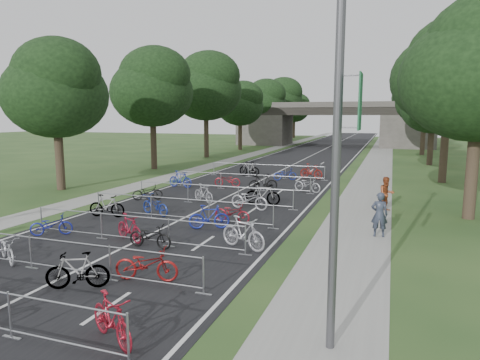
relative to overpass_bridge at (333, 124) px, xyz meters
The scene contains 50 objects.
road 15.41m from the overpass_bridge, 90.00° to the right, with size 11.00×140.00×0.01m, color black.
sidewalk_right 17.36m from the overpass_bridge, 61.93° to the right, with size 3.00×140.00×0.01m, color gray.
sidewalk_left 17.14m from the overpass_bridge, 116.57° to the right, with size 2.00×140.00×0.01m, color gray.
lane_markings 15.41m from the overpass_bridge, 90.00° to the right, with size 0.12×140.00×0.00m, color silver.
overpass_bridge is the anchor object (origin of this frame).
lamppost 63.55m from the overpass_bridge, 82.47° to the right, with size 0.61×0.65×8.21m.
tree_left_0 50.47m from the overpass_bridge, 103.07° to the right, with size 6.72×6.72×10.25m.
tree_left_1 38.97m from the overpass_bridge, 107.08° to the right, with size 7.56×7.56×11.53m.
tree_right_1 39.56m from the overpass_bridge, 70.53° to the right, with size 8.18×8.18×12.47m.
tree_left_2 27.92m from the overpass_bridge, 114.44° to the right, with size 8.40×8.40×12.81m.
tree_right_2 28.39m from the overpass_bridge, 62.40° to the right, with size 6.16×6.16×9.39m.
tree_left_3 17.59m from the overpass_bridge, 131.07° to the right, with size 6.72×6.72×10.25m.
tree_right_3 18.82m from the overpass_bridge, 44.93° to the right, with size 7.17×7.17×10.93m.
tree_left_4 12.05m from the overpass_bridge, behind, with size 7.56×7.56×11.53m.
tree_right_4 13.86m from the overpass_bridge, ahead, with size 8.18×8.18×12.47m.
tree_left_5 16.44m from the overpass_bridge, 136.20° to the left, with size 8.40×8.40×12.81m.
tree_right_5 17.23m from the overpass_bridge, 39.82° to the left, with size 6.16×6.16×9.39m.
tree_left_6 25.77m from the overpass_bridge, 116.43° to the left, with size 6.72×6.72×10.25m.
tree_right_6 26.62m from the overpass_bridge, 60.25° to the left, with size 7.17×7.17×10.93m.
barrier_row_1 61.47m from the overpass_bridge, 90.00° to the right, with size 9.70×0.08×1.10m.
barrier_row_2 57.88m from the overpass_bridge, 90.00° to the right, with size 9.70×0.08×1.10m.
barrier_row_3 54.08m from the overpass_bridge, 90.00° to the right, with size 9.70×0.08×1.10m.
barrier_row_4 50.09m from the overpass_bridge, 90.00° to the right, with size 9.70×0.08×1.10m.
barrier_row_5 45.10m from the overpass_bridge, 90.00° to the right, with size 9.70×0.08×1.10m.
barrier_row_6 39.11m from the overpass_bridge, 90.00° to the right, with size 9.70×0.08×1.10m.
bike_3 64.60m from the overpass_bridge, 86.63° to the right, with size 0.52×1.85×1.11m, color maroon.
bike_5 61.33m from the overpass_bridge, 92.59° to the right, with size 0.60×1.72×0.90m, color #ADAEB5.
bike_6 62.33m from the overpass_bridge, 89.04° to the right, with size 0.51×1.80×1.08m, color #96989D.
bike_7 61.19m from the overpass_bridge, 87.58° to the right, with size 0.68×1.95×1.03m, color maroon.
bike_8 58.30m from the overpass_bridge, 93.74° to the right, with size 0.58×1.67×0.88m, color navy.
bike_9 57.81m from the overpass_bridge, 90.26° to the right, with size 0.51×1.81×1.09m, color maroon.
bike_10 58.32m from the overpass_bridge, 89.03° to the right, with size 0.62×1.77×0.93m, color black.
bike_11 57.40m from the overpass_bridge, 85.70° to the right, with size 0.58×2.04×1.22m, color #B3B2BA.
bike_12 54.82m from the overpass_bridge, 93.82° to the right, with size 0.52×1.86×1.12m, color #96989D.
bike_13 53.56m from the overpass_bridge, 91.78° to the right, with size 0.67×1.93×1.01m, color navy.
bike_14 55.10m from the overpass_bridge, 87.95° to the right, with size 0.51×1.79×1.08m, color #1C299E.
bike_15 53.74m from the overpass_bridge, 87.31° to the right, with size 0.63×1.82×0.96m, color maroon.
bike_16 50.45m from the overpass_bridge, 94.66° to the right, with size 0.61×1.74×0.91m, color black.
bike_17 49.89m from the overpass_bridge, 90.76° to the right, with size 0.50×1.77×1.06m, color #95959B.
bike_18 50.76m from the overpass_bridge, 87.32° to the right, with size 0.75×2.14×1.12m, color #A5A5AD.
bike_19 49.42m from the overpass_bridge, 86.85° to the right, with size 0.56×1.99×1.20m, color #96989D.
bike_20 45.91m from the overpass_bridge, 95.39° to the right, with size 0.54×1.93×1.16m, color navy.
bike_21 44.36m from the overpass_bridge, 91.76° to the right, with size 0.64×1.82×0.96m, color maroon.
bike_22 45.19m from the overpass_bridge, 88.11° to the right, with size 0.54×1.92×1.15m, color black.
bike_23 44.73m from the overpass_bridge, 84.47° to the right, with size 0.68×1.95×1.02m, color #A5A5AD.
bike_25 38.85m from the overpass_bridge, 92.33° to the right, with size 0.57×2.02×1.21m, color #96989D.
bike_26 40.08m from the overpass_bridge, 87.53° to the right, with size 0.63×1.81×0.95m, color #1C2F9D.
bike_27 38.67m from the overpass_bridge, 84.84° to the right, with size 0.55×1.96×1.18m, color maroon.
pedestrian_a 54.54m from the overpass_bridge, 80.49° to the right, with size 0.67×0.44×1.85m, color #2C3343.
pedestrian_b 49.50m from the overpass_bridge, 79.27° to the right, with size 0.87×0.68×1.78m, color brown.
Camera 1 is at (9.34, -6.70, 4.93)m, focal length 32.00 mm.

